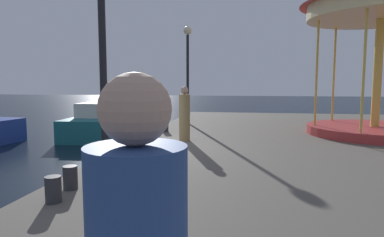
% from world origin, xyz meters
% --- Properties ---
extents(ground_plane, '(120.00, 120.00, 0.00)m').
position_xyz_m(ground_plane, '(0.00, 0.00, 0.00)').
color(ground_plane, black).
extents(motorboat_teal, '(2.39, 5.60, 1.66)m').
position_xyz_m(motorboat_teal, '(-3.59, 6.68, 0.64)').
color(motorboat_teal, '#19606B').
rests_on(motorboat_teal, ground).
extents(carousel, '(5.28, 5.28, 5.60)m').
position_xyz_m(carousel, '(7.87, 3.58, 5.02)').
color(carousel, '#B23333').
rests_on(carousel, quay_dock).
extents(lamp_post_near_edge, '(0.36, 0.36, 4.35)m').
position_xyz_m(lamp_post_near_edge, '(1.11, -3.51, 3.77)').
color(lamp_post_near_edge, black).
rests_on(lamp_post_near_edge, quay_dock).
extents(lamp_post_mid_promenade, '(0.36, 0.36, 4.25)m').
position_xyz_m(lamp_post_mid_promenade, '(0.88, 5.85, 3.71)').
color(lamp_post_mid_promenade, black).
rests_on(lamp_post_mid_promenade, quay_dock).
extents(bollard_north, '(0.24, 0.24, 0.40)m').
position_xyz_m(bollard_north, '(0.53, 3.08, 1.00)').
color(bollard_north, '#2D2D33').
rests_on(bollard_north, quay_dock).
extents(bollard_center, '(0.24, 0.24, 0.40)m').
position_xyz_m(bollard_center, '(0.54, -3.67, 1.00)').
color(bollard_center, '#2D2D33').
rests_on(bollard_center, quay_dock).
extents(bollard_south, '(0.24, 0.24, 0.40)m').
position_xyz_m(bollard_south, '(0.61, -4.29, 1.00)').
color(bollard_south, '#2D2D33').
rests_on(bollard_south, quay_dock).
extents(person_mid_promenade, '(0.34, 0.34, 1.69)m').
position_xyz_m(person_mid_promenade, '(1.57, 1.36, 1.59)').
color(person_mid_promenade, '#937A4C').
rests_on(person_mid_promenade, quay_dock).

